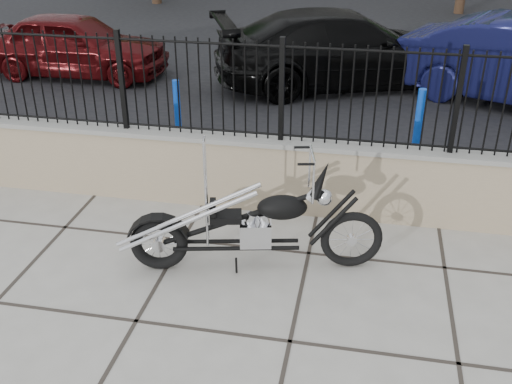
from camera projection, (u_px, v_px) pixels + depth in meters
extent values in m
plane|color=#99968E|center=(136.00, 321.00, 5.77)|extent=(90.00, 90.00, 0.00)
plane|color=black|center=(301.00, 33.00, 16.65)|extent=(30.00, 30.00, 0.00)
cube|color=gray|center=(204.00, 168.00, 7.73)|extent=(14.00, 0.36, 0.96)
cube|color=black|center=(200.00, 87.00, 7.23)|extent=(14.00, 0.08, 1.20)
imported|color=#480A0C|center=(75.00, 44.00, 12.76)|extent=(3.96, 1.62, 1.35)
imported|color=black|center=(343.00, 49.00, 12.10)|extent=(5.64, 3.96, 1.52)
cylinder|color=#0C24B8|center=(177.00, 107.00, 9.84)|extent=(0.13, 0.13, 0.93)
cylinder|color=#0B4EB3|center=(419.00, 124.00, 8.95)|extent=(0.14, 0.14, 1.08)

